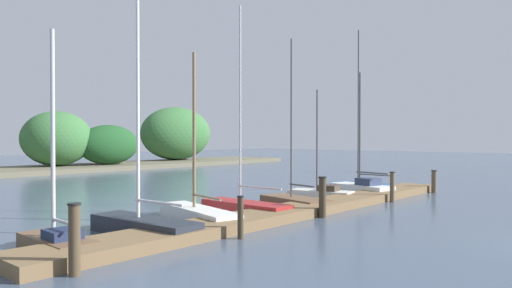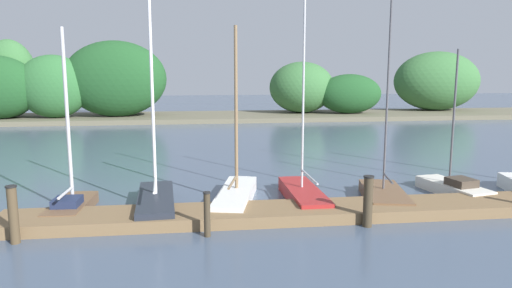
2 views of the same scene
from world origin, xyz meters
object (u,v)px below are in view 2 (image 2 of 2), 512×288
object	(u,v)px
sailboat_2	(236,193)
sailboat_4	(384,193)
sailboat_1	(156,199)
sailboat_5	(452,186)
mooring_piling_2	(368,201)
sailboat_3	(302,192)
mooring_piling_0	(13,215)
sailboat_0	(72,202)
mooring_piling_1	(207,214)

from	to	relation	value
sailboat_2	sailboat_4	world-z (taller)	sailboat_4
sailboat_1	sailboat_4	xyz separation A→B (m)	(7.80, 0.10, -0.08)
sailboat_5	mooring_piling_2	size ratio (longest dim) A/B	3.46
sailboat_3	mooring_piling_2	distance (m)	3.16
sailboat_5	mooring_piling_0	distance (m)	14.43
sailboat_2	sailboat_3	size ratio (longest dim) A/B	0.74
sailboat_0	sailboat_5	distance (m)	13.29
sailboat_3	mooring_piling_2	world-z (taller)	sailboat_3
sailboat_2	mooring_piling_1	size ratio (longest dim) A/B	4.73
sailboat_4	mooring_piling_0	bearing A→B (deg)	114.96
sailboat_0	mooring_piling_2	bearing A→B (deg)	-103.17
sailboat_5	mooring_piling_0	world-z (taller)	sailboat_5
sailboat_5	mooring_piling_1	distance (m)	9.62
sailboat_1	mooring_piling_0	size ratio (longest dim) A/B	4.55
sailboat_4	mooring_piling_2	bearing A→B (deg)	160.42
mooring_piling_1	sailboat_0	bearing A→B (deg)	147.78
sailboat_4	mooring_piling_2	size ratio (longest dim) A/B	4.74
sailboat_0	sailboat_5	world-z (taller)	sailboat_0
sailboat_3	sailboat_5	bearing A→B (deg)	-88.45
mooring_piling_1	mooring_piling_2	world-z (taller)	mooring_piling_2
mooring_piling_0	mooring_piling_2	size ratio (longest dim) A/B	1.03
sailboat_3	sailboat_5	size ratio (longest dim) A/B	1.53
sailboat_3	sailboat_5	xyz separation A→B (m)	(5.66, 0.20, -0.03)
mooring_piling_0	mooring_piling_1	world-z (taller)	mooring_piling_0
mooring_piling_2	mooring_piling_0	bearing A→B (deg)	-179.48
sailboat_3	mooring_piling_0	size ratio (longest dim) A/B	5.16
sailboat_2	mooring_piling_0	size ratio (longest dim) A/B	3.82
sailboat_1	mooring_piling_1	world-z (taller)	sailboat_1
sailboat_0	sailboat_2	bearing A→B (deg)	-82.38
sailboat_4	sailboat_5	distance (m)	2.88
sailboat_2	mooring_piling_0	world-z (taller)	sailboat_2
sailboat_0	sailboat_1	size ratio (longest dim) A/B	0.82
sailboat_5	mooring_piling_1	xyz separation A→B (m)	(-9.03, -3.28, 0.34)
sailboat_2	sailboat_5	world-z (taller)	sailboat_2
sailboat_3	mooring_piling_0	distance (m)	8.93
sailboat_2	sailboat_4	bearing A→B (deg)	-81.75
sailboat_4	mooring_piling_1	distance (m)	6.80
sailboat_4	mooring_piling_0	world-z (taller)	sailboat_4
sailboat_1	sailboat_2	xyz separation A→B (m)	(2.67, 0.51, -0.02)
sailboat_2	sailboat_4	size ratio (longest dim) A/B	0.83
sailboat_1	sailboat_3	distance (m)	4.99
sailboat_2	mooring_piling_2	bearing A→B (deg)	-116.67
sailboat_0	mooring_piling_1	distance (m)	5.02
sailboat_1	sailboat_2	distance (m)	2.72
mooring_piling_1	sailboat_2	bearing A→B (deg)	71.44
sailboat_4	sailboat_5	world-z (taller)	sailboat_4
sailboat_0	mooring_piling_0	world-z (taller)	sailboat_0
mooring_piling_1	mooring_piling_0	bearing A→B (deg)	178.41
sailboat_0	mooring_piling_1	bearing A→B (deg)	-120.01
sailboat_3	sailboat_4	bearing A→B (deg)	-96.77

